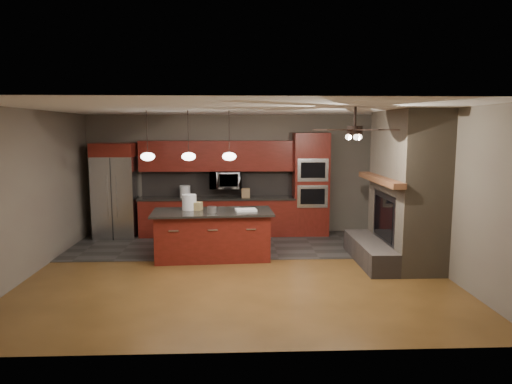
{
  "coord_description": "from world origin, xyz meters",
  "views": [
    {
      "loc": [
        0.0,
        -7.77,
        2.45
      ],
      "look_at": [
        0.34,
        0.6,
        1.3
      ],
      "focal_mm": 32.0,
      "sensor_mm": 36.0,
      "label": 1
    }
  ],
  "objects_px": {
    "paint_can": "(212,210)",
    "counter_bucket": "(185,191)",
    "kitchen_island": "(213,234)",
    "paint_tray": "(246,210)",
    "cardboard_box": "(196,206)",
    "counter_box": "(246,193)",
    "refrigerator": "(116,191)",
    "white_bucket": "(189,202)",
    "oven_tower": "(311,184)",
    "microwave": "(226,180)"
  },
  "relations": [
    {
      "from": "counter_bucket",
      "to": "white_bucket",
      "type": "bearing_deg",
      "value": -80.96
    },
    {
      "from": "refrigerator",
      "to": "paint_can",
      "type": "distance_m",
      "value": 3.06
    },
    {
      "from": "cardboard_box",
      "to": "kitchen_island",
      "type": "bearing_deg",
      "value": -5.9
    },
    {
      "from": "counter_bucket",
      "to": "refrigerator",
      "type": "bearing_deg",
      "value": -177.03
    },
    {
      "from": "white_bucket",
      "to": "microwave",
      "type": "bearing_deg",
      "value": 70.09
    },
    {
      "from": "paint_can",
      "to": "counter_bucket",
      "type": "relative_size",
      "value": 0.63
    },
    {
      "from": "oven_tower",
      "to": "white_bucket",
      "type": "bearing_deg",
      "value": -146.32
    },
    {
      "from": "refrigerator",
      "to": "paint_tray",
      "type": "relative_size",
      "value": 5.54
    },
    {
      "from": "oven_tower",
      "to": "microwave",
      "type": "height_order",
      "value": "oven_tower"
    },
    {
      "from": "white_bucket",
      "to": "counter_bucket",
      "type": "bearing_deg",
      "value": 99.04
    },
    {
      "from": "paint_tray",
      "to": "cardboard_box",
      "type": "distance_m",
      "value": 0.98
    },
    {
      "from": "oven_tower",
      "to": "kitchen_island",
      "type": "height_order",
      "value": "oven_tower"
    },
    {
      "from": "oven_tower",
      "to": "kitchen_island",
      "type": "distance_m",
      "value": 2.99
    },
    {
      "from": "paint_can",
      "to": "counter_bucket",
      "type": "bearing_deg",
      "value": 109.18
    },
    {
      "from": "kitchen_island",
      "to": "counter_bucket",
      "type": "bearing_deg",
      "value": 107.7
    },
    {
      "from": "microwave",
      "to": "refrigerator",
      "type": "distance_m",
      "value": 2.51
    },
    {
      "from": "refrigerator",
      "to": "paint_can",
      "type": "height_order",
      "value": "refrigerator"
    },
    {
      "from": "paint_can",
      "to": "counter_bucket",
      "type": "distance_m",
      "value": 2.22
    },
    {
      "from": "white_bucket",
      "to": "paint_can",
      "type": "height_order",
      "value": "white_bucket"
    },
    {
      "from": "oven_tower",
      "to": "white_bucket",
      "type": "xyz_separation_m",
      "value": [
        -2.63,
        -1.75,
        -0.12
      ]
    },
    {
      "from": "microwave",
      "to": "counter_bucket",
      "type": "relative_size",
      "value": 2.65
    },
    {
      "from": "counter_bucket",
      "to": "paint_tray",
      "type": "bearing_deg",
      "value": -54.83
    },
    {
      "from": "refrigerator",
      "to": "counter_box",
      "type": "xyz_separation_m",
      "value": [
        2.96,
        0.03,
        -0.07
      ]
    },
    {
      "from": "paint_can",
      "to": "cardboard_box",
      "type": "distance_m",
      "value": 0.46
    },
    {
      "from": "microwave",
      "to": "kitchen_island",
      "type": "height_order",
      "value": "microwave"
    },
    {
      "from": "paint_tray",
      "to": "paint_can",
      "type": "bearing_deg",
      "value": -174.52
    },
    {
      "from": "paint_can",
      "to": "cardboard_box",
      "type": "bearing_deg",
      "value": 136.24
    },
    {
      "from": "kitchen_island",
      "to": "counter_bucket",
      "type": "height_order",
      "value": "counter_bucket"
    },
    {
      "from": "paint_can",
      "to": "counter_box",
      "type": "xyz_separation_m",
      "value": [
        0.67,
        2.05,
        0.03
      ]
    },
    {
      "from": "oven_tower",
      "to": "paint_tray",
      "type": "relative_size",
      "value": 6.11
    },
    {
      "from": "cardboard_box",
      "to": "counter_box",
      "type": "relative_size",
      "value": 1.12
    },
    {
      "from": "microwave",
      "to": "paint_tray",
      "type": "relative_size",
      "value": 1.88
    },
    {
      "from": "refrigerator",
      "to": "kitchen_island",
      "type": "distance_m",
      "value": 3.0
    },
    {
      "from": "oven_tower",
      "to": "paint_tray",
      "type": "bearing_deg",
      "value": -128.57
    },
    {
      "from": "counter_bucket",
      "to": "counter_box",
      "type": "relative_size",
      "value": 1.31
    },
    {
      "from": "refrigerator",
      "to": "cardboard_box",
      "type": "distance_m",
      "value": 2.6
    },
    {
      "from": "microwave",
      "to": "cardboard_box",
      "type": "bearing_deg",
      "value": -106.28
    },
    {
      "from": "refrigerator",
      "to": "cardboard_box",
      "type": "relative_size",
      "value": 9.11
    },
    {
      "from": "microwave",
      "to": "cardboard_box",
      "type": "relative_size",
      "value": 3.09
    },
    {
      "from": "white_bucket",
      "to": "cardboard_box",
      "type": "bearing_deg",
      "value": -10.82
    },
    {
      "from": "microwave",
      "to": "white_bucket",
      "type": "bearing_deg",
      "value": -109.91
    },
    {
      "from": "cardboard_box",
      "to": "counter_box",
      "type": "xyz_separation_m",
      "value": [
        1.0,
        1.73,
        0.01
      ]
    },
    {
      "from": "oven_tower",
      "to": "counter_box",
      "type": "xyz_separation_m",
      "value": [
        -1.51,
        -0.04,
        -0.19
      ]
    },
    {
      "from": "paint_tray",
      "to": "cardboard_box",
      "type": "bearing_deg",
      "value": 162.29
    },
    {
      "from": "cardboard_box",
      "to": "counter_box",
      "type": "distance_m",
      "value": 2.0
    },
    {
      "from": "kitchen_island",
      "to": "counter_bucket",
      "type": "xyz_separation_m",
      "value": [
        -0.73,
        1.92,
        0.57
      ]
    },
    {
      "from": "paint_tray",
      "to": "microwave",
      "type": "bearing_deg",
      "value": 93.83
    },
    {
      "from": "paint_can",
      "to": "counter_bucket",
      "type": "xyz_separation_m",
      "value": [
        -0.73,
        2.1,
        0.06
      ]
    },
    {
      "from": "white_bucket",
      "to": "kitchen_island",
      "type": "bearing_deg",
      "value": -19.52
    },
    {
      "from": "oven_tower",
      "to": "kitchen_island",
      "type": "xyz_separation_m",
      "value": [
        -2.18,
        -1.91,
        -0.73
      ]
    }
  ]
}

